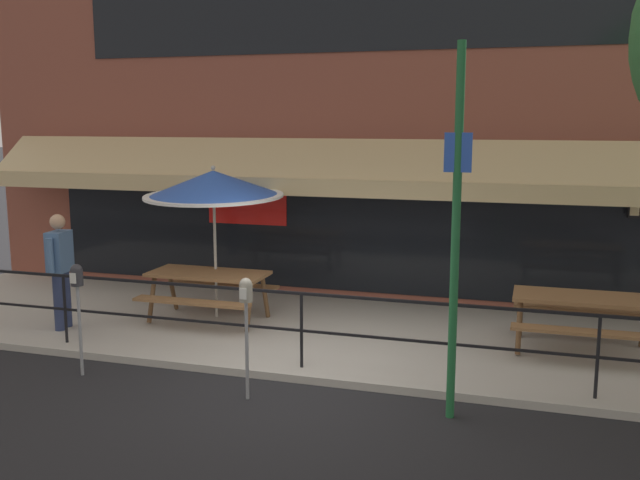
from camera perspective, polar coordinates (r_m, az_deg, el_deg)
The scene contains 11 objects.
ground_plane at distance 8.85m, azimuth -2.10°, elevation -11.36°, with size 120.00×120.00×0.00m, color black.
patio_deck at distance 10.64m, azimuth 1.45°, elevation -7.42°, with size 15.00×4.00×0.10m, color #ADA89E.
restaurant_building at distance 12.33m, azimuth 4.34°, elevation 11.30°, with size 15.00×1.60×7.11m.
patio_railing at distance 8.87m, azimuth -1.50°, elevation -5.87°, with size 13.84×0.04×0.97m.
picnic_table_left at distance 11.04m, azimuth -8.91°, elevation -3.37°, with size 1.80×1.42×0.76m.
picnic_table_centre at distance 10.09m, azimuth 20.30°, elevation -5.10°, with size 1.80×1.42×0.76m.
patio_umbrella_left at distance 11.05m, azimuth -8.52°, elevation 4.40°, with size 2.14×2.14×2.38m.
pedestrian_walking at distance 11.12m, azimuth -20.07°, elevation -1.90°, with size 0.29×0.62×1.71m.
parking_meter_near at distance 9.26m, azimuth -18.84°, elevation -3.49°, with size 0.15×0.16×1.42m.
parking_meter_far at distance 8.06m, azimuth -5.94°, elevation -4.94°, with size 0.15×0.16×1.42m.
street_sign_pole at distance 7.48m, azimuth 10.80°, elevation 0.68°, with size 0.28×0.09×3.94m.
Camera 1 is at (2.72, -7.80, 3.17)m, focal length 40.00 mm.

